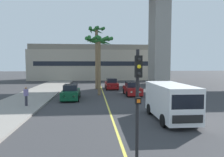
{
  "coord_description": "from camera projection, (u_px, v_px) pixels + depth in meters",
  "views": [
    {
      "loc": [
        -1.27,
        0.31,
        3.68
      ],
      "look_at": [
        0.0,
        14.0,
        2.72
      ],
      "focal_mm": 32.85,
      "sensor_mm": 36.0,
      "label": 1
    }
  ],
  "objects": [
    {
      "name": "car_queue_third",
      "position": [
        71.0,
        93.0,
        21.35
      ],
      "size": [
        1.87,
        4.12,
        1.56
      ],
      "color": "#0C4728",
      "rests_on": "ground"
    },
    {
      "name": "pedestrian_far_along",
      "position": [
        26.0,
        96.0,
        17.33
      ],
      "size": [
        0.34,
        0.22,
        1.62
      ],
      "color": "#2D2D38",
      "rests_on": "sidewalk_left"
    },
    {
      "name": "delivery_van",
      "position": [
        170.0,
        100.0,
        13.53
      ],
      "size": [
        2.2,
        5.27,
        2.36
      ],
      "color": "white",
      "rests_on": "ground"
    },
    {
      "name": "palm_tree_mid_median",
      "position": [
        99.0,
        46.0,
        23.96
      ],
      "size": [
        3.37,
        3.39,
        6.99
      ],
      "color": "brown",
      "rests_on": "ground"
    },
    {
      "name": "car_queue_second",
      "position": [
        132.0,
        89.0,
        24.47
      ],
      "size": [
        1.84,
        4.1,
        1.56
      ],
      "color": "maroon",
      "rests_on": "ground"
    },
    {
      "name": "sidewalk_left",
      "position": [
        3.0,
        113.0,
        15.22
      ],
      "size": [
        4.8,
        80.0,
        0.15
      ],
      "primitive_type": "cube",
      "color": "gray",
      "rests_on": "ground"
    },
    {
      "name": "lane_stripe_center",
      "position": [
        104.0,
        96.0,
        23.91
      ],
      "size": [
        0.14,
        56.0,
        0.01
      ],
      "primitive_type": "cube",
      "color": "#DBCC4C",
      "rests_on": "ground"
    },
    {
      "name": "car_queue_front",
      "position": [
        111.0,
        84.0,
        30.5
      ],
      "size": [
        1.85,
        4.11,
        1.56
      ],
      "color": "maroon",
      "rests_on": "ground"
    },
    {
      "name": "palm_tree_near_median",
      "position": [
        97.0,
        43.0,
        30.11
      ],
      "size": [
        2.52,
        2.63,
        9.24
      ],
      "color": "brown",
      "rests_on": "ground"
    },
    {
      "name": "traffic_light_median_near",
      "position": [
        138.0,
        92.0,
        7.23
      ],
      "size": [
        0.24,
        0.37,
        4.2
      ],
      "color": "black",
      "rests_on": "ground"
    },
    {
      "name": "pier_building_backdrop",
      "position": [
        98.0,
        63.0,
        49.43
      ],
      "size": [
        31.43,
        8.04,
        8.12
      ],
      "color": "#BCB29E",
      "rests_on": "ground"
    }
  ]
}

